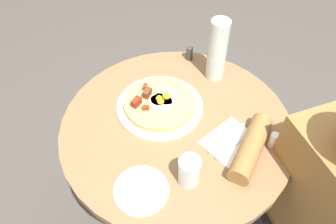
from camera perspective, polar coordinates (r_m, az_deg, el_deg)
ground_plane at (r=1.84m, az=0.98°, el=-17.29°), size 6.00×6.00×0.00m
dining_table at (r=1.34m, az=1.30°, el=-7.04°), size 0.82×0.82×0.76m
person_seated at (r=1.37m, az=22.92°, el=-16.71°), size 0.51×0.45×1.14m
pizza_plate at (r=1.24m, az=-1.39°, el=0.97°), size 0.32×0.32×0.01m
breakfast_pizza at (r=1.23m, az=-1.46°, el=1.60°), size 0.26×0.26×0.05m
bread_plate at (r=1.04m, az=-4.56°, el=-13.04°), size 0.17×0.17×0.01m
napkin at (r=1.16m, az=10.48°, el=-4.91°), size 0.19×0.21×0.00m
fork at (r=1.16m, az=9.86°, el=-4.25°), size 0.08×0.17×0.00m
knife at (r=1.15m, az=11.18°, el=-5.30°), size 0.08×0.17×0.00m
water_glass at (r=1.02m, az=3.61°, el=-9.90°), size 0.07×0.07×0.10m
water_bottle at (r=1.30m, az=8.34°, el=10.28°), size 0.07×0.07×0.25m
salt_shaker at (r=1.17m, az=17.37°, el=-4.52°), size 0.03×0.03×0.06m
pepper_shaker at (r=1.43m, az=3.63°, el=9.85°), size 0.03×0.03×0.06m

